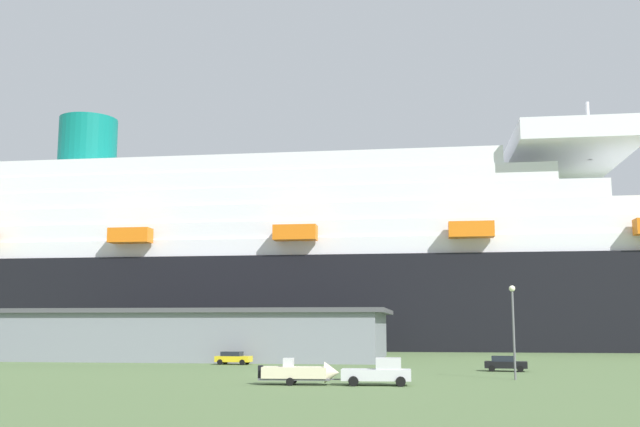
% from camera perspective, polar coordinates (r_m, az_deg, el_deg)
% --- Properties ---
extents(ground_plane, '(600.00, 600.00, 0.00)m').
position_cam_1_polar(ground_plane, '(104.89, 0.69, -11.14)').
color(ground_plane, '#567042').
extents(cruise_ship, '(272.00, 46.20, 56.35)m').
position_cam_1_polar(cruise_ship, '(157.94, -5.98, -4.40)').
color(cruise_ship, black).
rests_on(cruise_ship, ground_plane).
extents(terminal_building, '(59.90, 30.36, 6.98)m').
position_cam_1_polar(terminal_building, '(111.60, -10.10, -9.05)').
color(terminal_building, gray).
rests_on(terminal_building, ground_plane).
extents(pickup_truck, '(5.75, 2.67, 2.20)m').
position_cam_1_polar(pickup_truck, '(61.79, 4.55, -12.02)').
color(pickup_truck, silver).
rests_on(pickup_truck, ground_plane).
extents(small_boat_on_trailer, '(7.42, 2.36, 2.15)m').
position_cam_1_polar(small_boat_on_trailer, '(62.22, -1.32, -12.09)').
color(small_boat_on_trailer, '#595960').
rests_on(small_boat_on_trailer, ground_plane).
extents(street_lamp, '(0.56, 0.56, 8.39)m').
position_cam_1_polar(street_lamp, '(70.06, 14.56, -7.77)').
color(street_lamp, slate).
rests_on(street_lamp, ground_plane).
extents(parked_car_black_coupe, '(4.48, 2.25, 1.58)m').
position_cam_1_polar(parked_car_black_coupe, '(82.16, 13.99, -11.06)').
color(parked_car_black_coupe, black).
rests_on(parked_car_black_coupe, ground_plane).
extents(parked_car_yellow_taxi, '(4.37, 2.28, 1.58)m').
position_cam_1_polar(parked_car_yellow_taxi, '(93.77, -6.65, -10.89)').
color(parked_car_yellow_taxi, yellow).
rests_on(parked_car_yellow_taxi, ground_plane).
extents(parked_car_green_wagon, '(4.44, 2.21, 1.58)m').
position_cam_1_polar(parked_car_green_wagon, '(96.91, -0.86, -10.87)').
color(parked_car_green_wagon, '#2D723F').
rests_on(parked_car_green_wagon, ground_plane).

